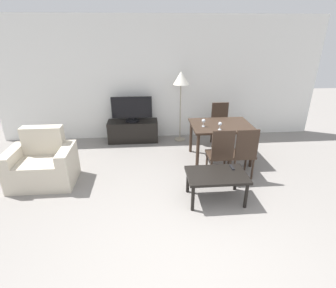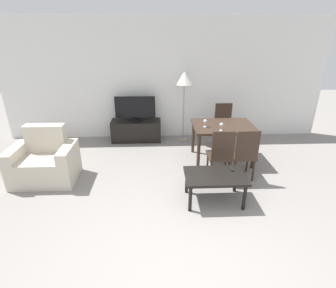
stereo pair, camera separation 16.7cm
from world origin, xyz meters
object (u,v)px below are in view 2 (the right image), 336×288
tv (135,109)px  dining_table (223,130)px  wine_glass_left (205,122)px  wine_glass_center (221,125)px  armchair (45,162)px  floor_lamp (184,81)px  dining_chair_far (224,123)px  remote_primary (231,169)px  tv_stand (136,131)px  dining_chair_near (221,153)px  dining_chair_near_right (245,153)px  coffee_table (215,178)px

tv → dining_table: tv is taller
wine_glass_left → wine_glass_center: size_ratio=1.00×
armchair → floor_lamp: size_ratio=0.65×
floor_lamp → wine_glass_left: 1.28m
dining_chair_far → remote_primary: bearing=-99.9°
wine_glass_center → wine_glass_left: bearing=142.6°
tv_stand → wine_glass_left: size_ratio=7.71×
dining_chair_near → floor_lamp: floor_lamp is taller
dining_chair_near_right → floor_lamp: floor_lamp is taller
coffee_table → floor_lamp: floor_lamp is taller
remote_primary → dining_chair_far: bearing=80.1°
coffee_table → wine_glass_center: bearing=74.0°
dining_table → dining_chair_near_right: dining_chair_near_right is taller
tv → dining_chair_near_right: 2.67m
dining_chair_near_right → armchair: bearing=177.8°
coffee_table → dining_chair_near_right: size_ratio=0.95×
dining_chair_near → dining_chair_near_right: same height
armchair → wine_glass_center: (3.06, 0.33, 0.51)m
coffee_table → dining_chair_near_right: dining_chair_near_right is taller
coffee_table → dining_chair_far: 2.19m
dining_table → wine_glass_left: size_ratio=7.83×
armchair → tv_stand: 2.21m
dining_chair_near → dining_chair_far: bearing=75.0°
coffee_table → dining_chair_near_right: (0.62, 0.61, 0.11)m
dining_chair_near → wine_glass_center: 0.58m
dining_table → dining_chair_far: dining_chair_far is taller
wine_glass_left → dining_table: bearing=13.0°
remote_primary → tv: bearing=125.3°
tv_stand → wine_glass_center: 2.20m
dining_table → floor_lamp: size_ratio=0.73×
tv → floor_lamp: (1.09, -0.03, 0.61)m
floor_lamp → remote_primary: 2.47m
dining_chair_near → dining_chair_far: (0.40, 1.49, 0.00)m
tv_stand → armchair: bearing=-130.2°
armchair → wine_glass_center: 3.12m
coffee_table → dining_chair_near: 0.65m
dining_chair_far → remote_primary: 1.97m
tv_stand → dining_table: 2.08m
dining_chair_near → dining_chair_near_right: bearing=0.0°
dining_chair_near → armchair: bearing=177.5°
armchair → dining_chair_near_right: size_ratio=1.10×
tv → remote_primary: 2.79m
floor_lamp → dining_chair_near: bearing=-75.7°
armchair → dining_table: bearing=11.0°
dining_chair_near_right → wine_glass_center: size_ratio=6.36×
armchair → tv_stand: armchair is taller
wine_glass_left → coffee_table: bearing=-92.2°
tv_stand → remote_primary: tv_stand is taller
coffee_table → wine_glass_left: (0.05, 1.27, 0.44)m
armchair → dining_chair_far: dining_chair_far is taller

